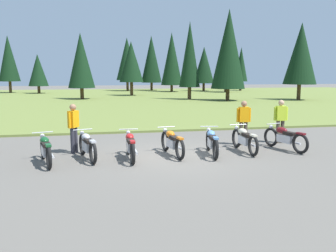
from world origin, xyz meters
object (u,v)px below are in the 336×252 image
(motorcycle_orange, at_px, (172,142))
(rider_near_row_end, at_px, (281,119))
(rider_checking_bike, at_px, (244,120))
(motorcycle_cream, at_px, (244,139))
(rider_in_hivis_vest, at_px, (74,125))
(motorcycle_sky_blue, at_px, (212,142))
(motorcycle_red, at_px, (130,145))
(motorcycle_british_green, at_px, (46,149))
(motorcycle_maroon, at_px, (285,138))
(motorcycle_silver, at_px, (87,145))

(motorcycle_orange, xyz_separation_m, rider_near_row_end, (4.54, 1.25, 0.51))
(motorcycle_orange, xyz_separation_m, rider_checking_bike, (2.98, 1.15, 0.51))
(motorcycle_cream, bearing_deg, rider_in_hivis_vest, 170.65)
(motorcycle_sky_blue, relative_size, rider_near_row_end, 1.25)
(motorcycle_red, relative_size, rider_checking_bike, 1.26)
(motorcycle_red, bearing_deg, rider_in_hivis_vest, 145.28)
(rider_near_row_end, bearing_deg, motorcycle_cream, -148.56)
(motorcycle_cream, distance_m, rider_in_hivis_vest, 5.83)
(motorcycle_cream, bearing_deg, motorcycle_british_green, -176.63)
(motorcycle_red, bearing_deg, rider_checking_bike, 17.86)
(motorcycle_red, bearing_deg, motorcycle_orange, 10.64)
(motorcycle_british_green, relative_size, motorcycle_maroon, 1.01)
(motorcycle_sky_blue, bearing_deg, motorcycle_orange, 171.71)
(motorcycle_silver, height_order, motorcycle_cream, same)
(motorcycle_british_green, bearing_deg, motorcycle_orange, 5.08)
(motorcycle_sky_blue, bearing_deg, rider_in_hivis_vest, 165.44)
(motorcycle_maroon, height_order, rider_in_hivis_vest, rider_in_hivis_vest)
(motorcycle_sky_blue, bearing_deg, motorcycle_cream, 10.17)
(rider_near_row_end, bearing_deg, rider_checking_bike, -176.15)
(motorcycle_maroon, relative_size, rider_near_row_end, 1.23)
(motorcycle_sky_blue, bearing_deg, rider_near_row_end, 24.03)
(motorcycle_orange, height_order, motorcycle_cream, same)
(motorcycle_cream, distance_m, rider_near_row_end, 2.40)
(motorcycle_british_green, xyz_separation_m, motorcycle_maroon, (8.00, 0.39, 0.00))
(motorcycle_cream, xyz_separation_m, rider_in_hivis_vest, (-5.73, 0.94, 0.51))
(rider_checking_bike, bearing_deg, motorcycle_orange, -158.93)
(motorcycle_red, distance_m, rider_in_hivis_vest, 2.23)
(motorcycle_silver, bearing_deg, motorcycle_maroon, 0.42)
(motorcycle_orange, bearing_deg, motorcycle_sky_blue, -8.29)
(motorcycle_sky_blue, distance_m, motorcycle_maroon, 2.77)
(rider_in_hivis_vest, bearing_deg, motorcycle_maroon, -7.39)
(motorcycle_maroon, xyz_separation_m, rider_in_hivis_vest, (-7.25, 0.94, 0.51))
(motorcycle_cream, bearing_deg, motorcycle_sky_blue, -169.83)
(motorcycle_maroon, bearing_deg, rider_near_row_end, 68.59)
(motorcycle_maroon, bearing_deg, rider_in_hivis_vest, 172.61)
(rider_checking_bike, xyz_separation_m, rider_in_hivis_vest, (-6.17, -0.17, 0.00))
(motorcycle_british_green, distance_m, motorcycle_cream, 6.50)
(motorcycle_red, relative_size, rider_in_hivis_vest, 1.26)
(rider_near_row_end, relative_size, rider_in_hivis_vest, 1.00)
(motorcycle_sky_blue, relative_size, motorcycle_maroon, 1.02)
(motorcycle_silver, height_order, motorcycle_sky_blue, same)
(motorcycle_red, distance_m, rider_checking_bike, 4.63)
(motorcycle_cream, bearing_deg, motorcycle_orange, -179.28)
(motorcycle_red, bearing_deg, motorcycle_silver, 169.43)
(motorcycle_british_green, xyz_separation_m, motorcycle_orange, (3.94, 0.35, 0.00))
(motorcycle_sky_blue, xyz_separation_m, rider_in_hivis_vest, (-4.49, 1.17, 0.51))
(motorcycle_silver, xyz_separation_m, motorcycle_sky_blue, (4.03, -0.18, 0.00))
(motorcycle_maroon, bearing_deg, motorcycle_british_green, -177.25)
(motorcycle_cream, height_order, rider_near_row_end, rider_near_row_end)
(motorcycle_sky_blue, distance_m, rider_in_hivis_vest, 4.67)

